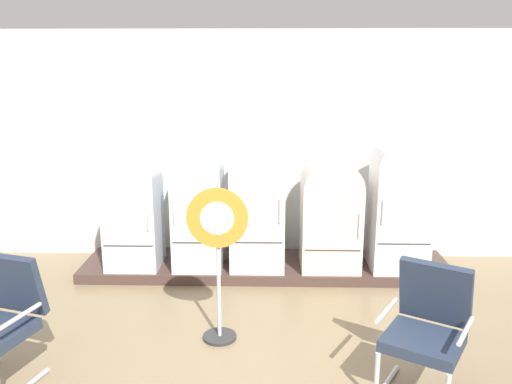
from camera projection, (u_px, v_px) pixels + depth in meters
name	position (u px, v px, depth m)	size (l,w,h in m)	color
back_wall	(267.00, 146.00, 6.89)	(11.76, 0.12, 2.95)	silver
display_plinth	(266.00, 266.00, 6.62)	(4.54, 0.95, 0.12)	#4A362F
refrigerator_0	(133.00, 206.00, 6.34)	(0.63, 0.64, 1.43)	white
refrigerator_1	(198.00, 201.00, 6.29)	(0.58, 0.63, 1.55)	white
refrigerator_2	(257.00, 199.00, 6.26)	(0.64, 0.61, 1.61)	white
refrigerator_3	(331.00, 210.00, 6.31)	(0.70, 0.68, 1.36)	beige
refrigerator_4	(400.00, 200.00, 6.23)	(0.66, 0.63, 1.60)	white
armchair_left	(0.00, 314.00, 4.27)	(0.74, 0.77, 1.05)	silver
armchair_right	(427.00, 324.00, 4.11)	(0.81, 0.84, 1.05)	silver
sign_stand	(218.00, 260.00, 4.83)	(0.56, 0.32, 1.49)	#2D2D30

